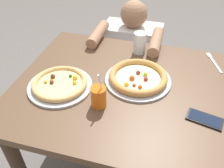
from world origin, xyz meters
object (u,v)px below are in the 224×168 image
cell_phone (205,119)px  diner_seated (131,66)px  water_cup_clear (139,43)px  pizza_near (60,84)px  pizza_far (138,78)px  fork (213,61)px  drink_cup_colored (99,97)px

cell_phone → diner_seated: diner_seated is taller
water_cup_clear → cell_phone: size_ratio=0.78×
water_cup_clear → diner_seated: (-0.10, 0.32, -0.40)m
water_cup_clear → diner_seated: 0.52m
pizza_near → cell_phone: (0.69, -0.04, -0.01)m
pizza_far → fork: (0.39, 0.29, -0.02)m
fork → pizza_near: bearing=-149.9°
drink_cup_colored → water_cup_clear: drink_cup_colored is taller
water_cup_clear → fork: (0.43, 0.01, -0.06)m
drink_cup_colored → pizza_near: bearing=162.2°
drink_cup_colored → water_cup_clear: 0.50m
fork → diner_seated: size_ratio=0.21×
drink_cup_colored → diner_seated: diner_seated is taller
pizza_near → cell_phone: size_ratio=1.96×
water_cup_clear → cell_phone: (0.37, -0.46, -0.06)m
pizza_far → drink_cup_colored: size_ratio=1.89×
drink_cup_colored → cell_phone: 0.47m
pizza_near → water_cup_clear: (0.32, 0.42, 0.05)m
pizza_far → drink_cup_colored: drink_cup_colored is taller
diner_seated → pizza_near: bearing=-106.6°
pizza_near → diner_seated: (0.22, 0.74, -0.36)m
diner_seated → cell_phone: bearing=-58.9°
pizza_near → water_cup_clear: 0.53m
fork → diner_seated: 0.70m
pizza_far → diner_seated: diner_seated is taller
pizza_near → fork: size_ratio=1.62×
water_cup_clear → fork: size_ratio=0.65×
cell_phone → diner_seated: bearing=121.1°
pizza_near → water_cup_clear: water_cup_clear is taller
pizza_near → pizza_far: (0.36, 0.15, 0.00)m
drink_cup_colored → fork: size_ratio=0.91×
pizza_far → water_cup_clear: 0.28m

